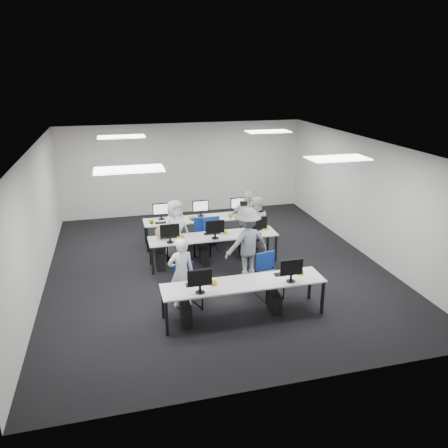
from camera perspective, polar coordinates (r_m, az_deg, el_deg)
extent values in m
plane|color=black|center=(10.93, -1.12, -5.48)|extent=(9.00, 9.00, 0.00)
plane|color=white|center=(10.03, -1.23, 10.24)|extent=(9.00, 9.00, 0.00)
cube|color=beige|center=(14.66, -5.25, 7.18)|extent=(8.00, 0.02, 3.00)
cube|color=beige|center=(6.43, 8.22, -9.79)|extent=(8.00, 0.02, 3.00)
cube|color=beige|center=(10.29, -23.42, 0.20)|extent=(0.02, 9.00, 3.00)
cube|color=beige|center=(11.91, 17.94, 3.39)|extent=(0.02, 9.00, 3.00)
cube|color=white|center=(7.82, -12.30, 6.99)|extent=(1.20, 0.60, 0.02)
cube|color=white|center=(8.90, 14.61, 8.31)|extent=(1.20, 0.60, 0.02)
cube|color=white|center=(11.76, -13.26, 11.04)|extent=(1.20, 0.60, 0.02)
cube|color=white|center=(12.50, 5.76, 11.94)|extent=(1.20, 0.60, 0.02)
cube|color=silver|center=(8.53, 2.60, -7.74)|extent=(3.20, 0.70, 0.03)
cube|color=black|center=(8.18, -7.49, -12.13)|extent=(0.05, 0.05, 0.70)
cube|color=black|center=(8.70, -8.00, -10.10)|extent=(0.05, 0.05, 0.70)
cube|color=black|center=(9.00, 12.75, -9.35)|extent=(0.05, 0.05, 0.70)
cube|color=black|center=(9.47, 11.12, -7.69)|extent=(0.05, 0.05, 0.70)
cube|color=silver|center=(10.83, -1.39, -1.61)|extent=(3.20, 0.70, 0.03)
cube|color=black|center=(10.48, -9.31, -4.79)|extent=(0.05, 0.05, 0.70)
cube|color=black|center=(11.03, -9.61, -3.54)|extent=(0.05, 0.05, 0.70)
cube|color=black|center=(11.13, 6.79, -3.18)|extent=(0.05, 0.05, 0.70)
cube|color=black|center=(11.65, 5.74, -2.08)|extent=(0.05, 0.05, 0.70)
cube|color=silver|center=(12.11, -2.89, 0.71)|extent=(3.20, 0.70, 0.03)
cube|color=black|center=(11.77, -9.97, -2.05)|extent=(0.05, 0.05, 0.70)
cube|color=black|center=(12.33, -10.22, -1.05)|extent=(0.05, 0.05, 0.70)
cube|color=black|center=(12.35, 4.49, -0.75)|extent=(0.05, 0.05, 0.70)
cube|color=black|center=(12.88, 3.63, 0.15)|extent=(0.05, 0.05, 0.70)
cube|color=#0C209D|center=(8.04, -3.19, -7.05)|extent=(0.46, 0.04, 0.32)
cube|color=black|center=(8.45, -3.58, -7.85)|extent=(0.42, 0.14, 0.02)
ellipsoid|color=black|center=(8.50, -1.58, -7.59)|extent=(0.07, 0.10, 0.04)
cube|color=black|center=(8.56, -5.00, -11.61)|extent=(0.18, 0.40, 0.42)
cube|color=white|center=(8.53, 8.81, -5.63)|extent=(0.46, 0.04, 0.32)
cube|color=black|center=(8.92, 7.92, -6.47)|extent=(0.42, 0.14, 0.02)
ellipsoid|color=black|center=(9.03, 9.70, -6.18)|extent=(0.07, 0.10, 0.04)
cube|color=black|center=(8.97, 6.59, -10.09)|extent=(0.18, 0.40, 0.42)
cube|color=white|center=(10.37, -7.11, -0.87)|extent=(0.46, 0.04, 0.32)
cube|color=black|center=(10.77, -7.27, -1.74)|extent=(0.42, 0.14, 0.02)
ellipsoid|color=black|center=(10.81, -5.70, -1.56)|extent=(0.07, 0.10, 0.04)
cube|color=black|center=(10.83, -8.37, -4.73)|extent=(0.18, 0.40, 0.42)
cube|color=white|center=(10.55, -1.18, -0.36)|extent=(0.46, 0.04, 0.32)
cube|color=black|center=(10.95, -1.56, -1.23)|extent=(0.42, 0.14, 0.02)
ellipsoid|color=black|center=(11.01, -0.03, -1.05)|extent=(0.07, 0.10, 0.04)
cube|color=black|center=(10.97, -2.64, -4.19)|extent=(0.18, 0.40, 0.42)
cube|color=white|center=(10.84, 4.48, 0.13)|extent=(0.46, 0.04, 0.32)
cube|color=black|center=(11.22, 3.92, -0.73)|extent=(0.42, 0.14, 0.02)
ellipsoid|color=black|center=(11.31, 5.37, -0.56)|extent=(0.07, 0.10, 0.04)
cube|color=black|center=(11.23, 2.87, -3.62)|extent=(0.18, 0.40, 0.42)
cube|color=white|center=(12.03, -8.23, 1.97)|extent=(0.46, 0.04, 0.32)
cube|color=black|center=(11.82, -7.98, 0.18)|extent=(0.42, 0.14, 0.02)
ellipsoid|color=black|center=(11.79, -9.43, 0.10)|extent=(0.07, 0.10, 0.04)
cube|color=black|center=(12.16, -6.77, -1.87)|extent=(0.18, 0.40, 0.42)
cube|color=white|center=(12.18, -3.08, 2.38)|extent=(0.46, 0.04, 0.32)
cube|color=black|center=(11.98, -2.75, 0.62)|extent=(0.42, 0.14, 0.02)
ellipsoid|color=black|center=(11.92, -4.17, 0.54)|extent=(0.07, 0.10, 0.04)
cube|color=black|center=(12.34, -1.71, -1.41)|extent=(0.18, 0.40, 0.42)
cube|color=white|center=(12.44, 1.89, 2.75)|extent=(0.46, 0.04, 0.32)
cube|color=black|center=(12.23, 2.30, 1.04)|extent=(0.42, 0.14, 0.02)
ellipsoid|color=black|center=(12.15, 0.94, 0.96)|extent=(0.07, 0.10, 0.04)
cube|color=black|center=(12.60, 3.17, -0.97)|extent=(0.18, 0.40, 0.42)
cube|color=navy|center=(8.95, -4.74, -8.21)|extent=(0.55, 0.54, 0.06)
cube|color=navy|center=(8.99, -5.38, -6.20)|extent=(0.42, 0.17, 0.37)
cube|color=navy|center=(9.37, 6.01, -6.77)|extent=(0.55, 0.53, 0.06)
cube|color=navy|center=(9.41, 5.39, -4.75)|extent=(0.45, 0.14, 0.38)
cube|color=navy|center=(11.30, -6.93, -2.36)|extent=(0.50, 0.49, 0.06)
cube|color=navy|center=(11.37, -7.33, -0.90)|extent=(0.40, 0.14, 0.34)
cube|color=navy|center=(11.48, -2.86, -1.64)|extent=(0.54, 0.52, 0.06)
cube|color=navy|center=(11.58, -2.88, -0.02)|extent=(0.44, 0.14, 0.37)
cube|color=navy|center=(11.70, 3.13, -1.23)|extent=(0.57, 0.55, 0.06)
cube|color=navy|center=(11.80, 3.16, 0.36)|extent=(0.43, 0.18, 0.37)
cube|color=navy|center=(11.61, -6.88, -1.80)|extent=(0.48, 0.47, 0.06)
cube|color=navy|center=(11.35, -7.01, -1.02)|extent=(0.39, 0.13, 0.33)
cube|color=navy|center=(11.78, -1.96, -0.95)|extent=(0.49, 0.47, 0.07)
cube|color=navy|center=(11.48, -1.70, 0.01)|extent=(0.46, 0.07, 0.39)
cube|color=navy|center=(11.87, 3.14, -1.12)|extent=(0.49, 0.48, 0.06)
cube|color=navy|center=(11.64, 3.63, -0.28)|extent=(0.40, 0.13, 0.34)
ellipsoid|color=olive|center=(10.70, -8.02, -1.08)|extent=(0.44, 0.35, 0.32)
imported|color=white|center=(8.91, -5.62, -6.37)|extent=(0.59, 0.43, 1.49)
imported|color=white|center=(11.57, 4.14, -0.04)|extent=(0.82, 0.69, 1.51)
imported|color=white|center=(11.29, -6.34, -0.61)|extent=(0.87, 0.74, 1.51)
imported|color=white|center=(11.80, 2.98, 0.61)|extent=(1.01, 0.70, 1.59)
imported|color=slate|center=(10.08, 3.02, -2.48)|extent=(1.22, 0.88, 1.70)
cube|color=black|center=(9.92, 2.57, 2.72)|extent=(0.18, 0.21, 0.10)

